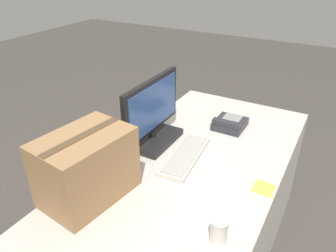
{
  "coord_description": "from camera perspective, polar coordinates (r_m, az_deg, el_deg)",
  "views": [
    {
      "loc": [
        -1.33,
        -0.59,
        1.75
      ],
      "look_at": [
        0.04,
        0.18,
        0.9
      ],
      "focal_mm": 35.0,
      "sensor_mm": 36.0,
      "label": 1
    }
  ],
  "objects": [
    {
      "name": "monitor",
      "position": [
        1.87,
        -2.79,
        1.4
      ],
      "size": [
        0.53,
        0.24,
        0.38
      ],
      "color": "black",
      "rests_on": "office_desk"
    },
    {
      "name": "desk_phone",
      "position": [
        2.11,
        10.68,
        0.41
      ],
      "size": [
        0.21,
        0.19,
        0.08
      ],
      "rotation": [
        0.0,
        0.0,
        0.0
      ],
      "color": "#2D2D33",
      "rests_on": "office_desk"
    },
    {
      "name": "keyboard",
      "position": [
        1.79,
        2.97,
        -5.2
      ],
      "size": [
        0.45,
        0.19,
        0.03
      ],
      "rotation": [
        0.0,
        0.0,
        0.1
      ],
      "color": "beige",
      "rests_on": "office_desk"
    },
    {
      "name": "office_desk",
      "position": [
        2.01,
        4.01,
        -14.97
      ],
      "size": [
        1.8,
        0.9,
        0.75
      ],
      "color": "beige",
      "rests_on": "ground_plane"
    },
    {
      "name": "cardboard_box",
      "position": [
        1.5,
        -14.05,
        -6.92
      ],
      "size": [
        0.44,
        0.32,
        0.32
      ],
      "rotation": [
        0.0,
        0.0,
        -0.13
      ],
      "color": "#9E754C",
      "rests_on": "office_desk"
    },
    {
      "name": "spoon",
      "position": [
        2.29,
        18.32,
        0.92
      ],
      "size": [
        0.07,
        0.15,
        0.0
      ],
      "rotation": [
        0.0,
        0.0,
        1.93
      ],
      "color": "silver",
      "rests_on": "office_desk"
    },
    {
      "name": "sticky_note_pad",
      "position": [
        1.65,
        16.25,
        -10.36
      ],
      "size": [
        0.1,
        0.1,
        0.01
      ],
      "color": "#E5DB4C",
      "rests_on": "office_desk"
    },
    {
      "name": "paper_cup_right",
      "position": [
        1.33,
        8.85,
        -17.57
      ],
      "size": [
        0.07,
        0.07,
        0.11
      ],
      "color": "white",
      "rests_on": "office_desk"
    }
  ]
}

